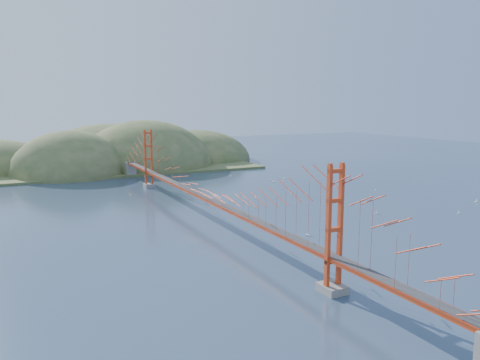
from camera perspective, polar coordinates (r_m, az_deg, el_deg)
name	(u,v)px	position (r m, az deg, el deg)	size (l,w,h in m)	color
ground	(205,219)	(68.92, -4.24, -4.79)	(320.00, 320.00, 0.00)	#2D415B
bridge	(204,172)	(67.73, -4.37, 1.00)	(2.20, 94.40, 12.00)	gray
far_headlands	(119,165)	(134.35, -14.50, 1.82)	(84.00, 58.00, 25.00)	olive
sailboat_7	(231,176)	(109.35, -1.14, 0.54)	(0.52, 0.45, 0.60)	white
sailboat_5	(375,190)	(94.81, 16.18, -1.18)	(0.44, 0.50, 0.57)	white
sailboat_0	(308,234)	(61.02, 8.26, -6.57)	(0.64, 0.64, 0.72)	white
sailboat_11	(476,201)	(90.22, 26.86, -2.33)	(0.58, 0.58, 0.64)	white
sailboat_4	(337,187)	(96.75, 11.71, -0.80)	(0.49, 0.52, 0.58)	white
sailboat_15	(269,180)	(103.73, 3.60, 0.05)	(0.47, 0.52, 0.58)	white
sailboat_14	(341,190)	(93.10, 12.16, -1.20)	(0.42, 0.51, 0.59)	white
sailboat_16	(282,181)	(101.81, 5.18, -0.13)	(0.69, 0.69, 0.73)	white
sailboat_3	(306,194)	(87.82, 8.00, -1.70)	(0.59, 0.59, 0.65)	white
sailboat_2	(459,213)	(79.54, 25.09, -3.64)	(0.59, 0.52, 0.67)	white
sailboat_8	(325,173)	(114.73, 10.32, 0.80)	(0.51, 0.51, 0.57)	white
sailboat_1	(256,197)	(84.23, 1.92, -2.09)	(0.56, 0.56, 0.61)	white
sailboat_10	(476,323)	(41.54, 26.86, -15.26)	(0.65, 0.65, 0.72)	white
sailboat_12	(273,181)	(101.23, 4.10, -0.17)	(0.61, 0.50, 0.71)	white
sailboat_6	(376,213)	(75.06, 16.30, -3.86)	(0.65, 0.65, 0.68)	white
sailboat_extra_0	(284,177)	(106.89, 5.43, 0.31)	(0.51, 0.60, 0.70)	white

